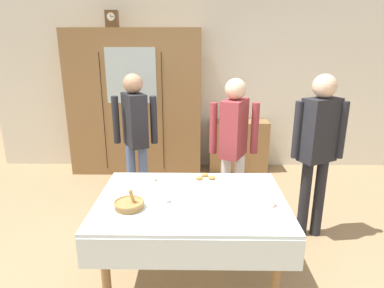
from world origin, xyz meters
TOP-DOWN VIEW (x-y plane):
  - ground_plane at (0.00, 0.00)m, footprint 12.00×12.00m
  - back_wall at (0.00, 2.65)m, footprint 6.40×0.10m
  - dining_table at (0.00, -0.24)m, footprint 1.56×1.12m
  - wall_cabinet at (-0.90, 2.35)m, footprint 2.00×0.46m
  - mantel_clock at (-1.18, 2.35)m, footprint 0.18×0.11m
  - bookshelf_low at (0.71, 2.41)m, footprint 0.92×0.35m
  - book_stack at (0.71, 2.41)m, footprint 0.16×0.22m
  - tea_cup_front_edge at (-0.22, -0.28)m, footprint 0.13×0.13m
  - tea_cup_near_left at (-0.37, 0.15)m, footprint 0.13×0.13m
  - tea_cup_far_right at (0.62, -0.34)m, footprint 0.13×0.13m
  - bread_basket at (-0.48, -0.38)m, footprint 0.24×0.24m
  - pastry_plate at (0.13, 0.18)m, footprint 0.28×0.28m
  - spoon_back_edge at (-0.17, -0.53)m, footprint 0.12×0.02m
  - spoon_far_left at (0.48, -0.25)m, footprint 0.12×0.02m
  - person_near_right_end at (0.44, 0.72)m, footprint 0.52×0.41m
  - person_behind_table_left at (1.25, 0.48)m, footprint 0.52×0.35m
  - person_beside_shelf at (-0.68, 1.05)m, footprint 0.52×0.41m

SIDE VIEW (x-z plane):
  - ground_plane at x=0.00m, z-range 0.00..0.00m
  - bookshelf_low at x=0.71m, z-range 0.00..0.80m
  - dining_table at x=0.00m, z-range 0.28..1.03m
  - spoon_back_edge at x=-0.17m, z-range 0.75..0.76m
  - spoon_far_left at x=0.48m, z-range 0.75..0.76m
  - pastry_plate at x=0.13m, z-range 0.74..0.79m
  - tea_cup_near_left at x=-0.37m, z-range 0.75..0.81m
  - tea_cup_front_edge at x=-0.22m, z-range 0.75..0.81m
  - tea_cup_far_right at x=0.62m, z-range 0.75..0.81m
  - bread_basket at x=-0.48m, z-range 0.71..0.87m
  - book_stack at x=0.71m, z-range 0.80..0.86m
  - person_near_right_end at x=0.44m, z-range 0.18..1.82m
  - person_beside_shelf at x=-0.68m, z-range 0.18..1.84m
  - person_behind_table_left at x=1.25m, z-range 0.19..1.90m
  - wall_cabinet at x=-0.90m, z-range 0.00..2.19m
  - back_wall at x=0.00m, z-range 0.00..2.70m
  - mantel_clock at x=-1.18m, z-range 2.19..2.43m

